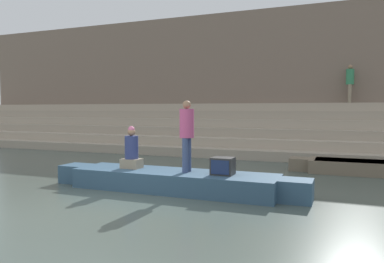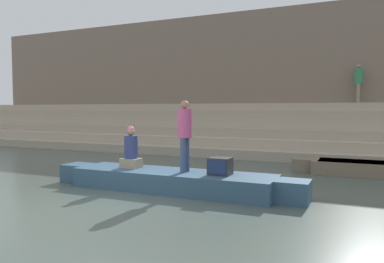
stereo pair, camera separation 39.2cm
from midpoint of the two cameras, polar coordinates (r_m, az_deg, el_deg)
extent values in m
plane|color=#47544C|center=(8.06, -15.09, -10.92)|extent=(120.00, 120.00, 0.00)
cube|color=tan|center=(17.14, 5.84, -2.60)|extent=(36.00, 4.67, 0.38)
cube|color=#B2A28D|center=(17.48, 6.20, -1.24)|extent=(36.00, 3.89, 0.38)
cube|color=tan|center=(17.82, 6.55, 0.07)|extent=(36.00, 3.11, 0.38)
cube|color=#B2A28D|center=(18.18, 6.89, 1.33)|extent=(36.00, 2.33, 0.38)
cube|color=tan|center=(18.55, 7.21, 2.54)|extent=(36.00, 1.56, 0.38)
cube|color=#B2A28D|center=(18.92, 7.52, 3.70)|extent=(36.00, 0.78, 0.38)
cube|color=#7F6B5B|center=(19.94, 8.27, 7.70)|extent=(34.20, 1.20, 6.96)
cube|color=#4C4037|center=(19.35, 7.75, -1.59)|extent=(34.20, 0.12, 0.60)
cube|color=#33516B|center=(9.19, -4.06, -7.53)|extent=(5.07, 1.25, 0.48)
cube|color=beige|center=(9.15, -4.07, -6.21)|extent=(4.66, 1.15, 0.05)
cube|color=#33516B|center=(8.35, 14.24, -8.73)|extent=(0.71, 0.69, 0.48)
cube|color=#33516B|center=(10.75, -18.11, -6.08)|extent=(0.71, 0.69, 0.48)
cylinder|color=olive|center=(10.14, -6.13, -5.70)|extent=(2.24, 0.04, 0.04)
cylinder|color=#3D4C75|center=(9.05, -1.81, -3.51)|extent=(0.14, 0.14, 0.83)
cylinder|color=#3D4C75|center=(8.88, -2.30, -3.65)|extent=(0.14, 0.14, 0.83)
cylinder|color=#C64C7F|center=(8.90, -2.07, 1.26)|extent=(0.34, 0.34, 0.69)
sphere|color=#9E7556|center=(8.90, -2.07, 4.10)|extent=(0.20, 0.20, 0.20)
cube|color=gray|center=(9.73, -10.33, -4.81)|extent=(0.48, 0.38, 0.24)
cylinder|color=navy|center=(9.68, -10.35, -2.39)|extent=(0.34, 0.34, 0.58)
sphere|color=#9E7556|center=(9.65, -10.38, -0.09)|extent=(0.20, 0.20, 0.20)
sphere|color=pink|center=(9.65, -10.38, 0.32)|extent=(0.17, 0.17, 0.17)
cube|color=#2D2D2D|center=(8.64, 3.42, -5.27)|extent=(0.50, 0.43, 0.40)
cube|color=navy|center=(8.44, 2.95, -5.48)|extent=(0.42, 0.02, 0.32)
cube|color=#756651|center=(12.61, 15.21, -4.81)|extent=(0.61, 0.64, 0.40)
cylinder|color=#473828|center=(12.17, -9.88, -3.75)|extent=(0.16, 0.16, 0.94)
cylinder|color=gray|center=(18.43, 22.33, 5.35)|extent=(0.15, 0.15, 0.83)
cylinder|color=gray|center=(18.24, 22.33, 5.37)|extent=(0.15, 0.15, 0.83)
cylinder|color=#338456|center=(18.38, 22.38, 7.72)|extent=(0.35, 0.35, 0.69)
sphere|color=#9E7556|center=(18.42, 22.42, 9.09)|extent=(0.20, 0.20, 0.20)
camera|label=1|loc=(0.20, -91.11, -0.07)|focal=35.00mm
camera|label=2|loc=(0.20, 88.89, 0.07)|focal=35.00mm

